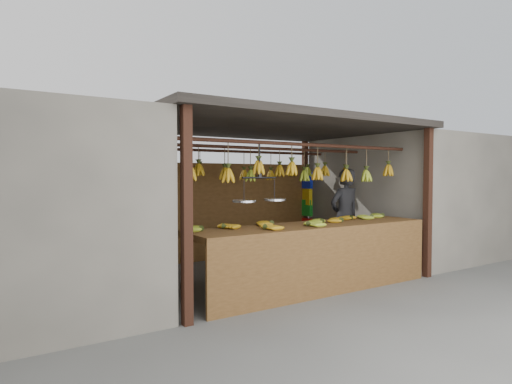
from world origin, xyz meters
TOP-DOWN VIEW (x-y plane):
  - ground at (0.00, 0.00)m, footprint 80.00×80.00m
  - stall at (0.00, 0.33)m, footprint 4.30×3.30m
  - neighbor_left at (-3.60, 0.00)m, footprint 3.00×3.00m
  - neighbor_right at (3.60, 0.00)m, footprint 3.00×3.00m
  - counter at (0.03, -1.23)m, footprint 3.62×0.82m
  - hanging_bananas at (0.00, 0.01)m, footprint 3.61×2.20m
  - balance_scale at (-0.77, -1.00)m, footprint 0.81×0.36m
  - vendor at (1.60, -0.11)m, footprint 0.63×0.42m
  - bag_bundles at (1.94, 1.35)m, footprint 0.08×0.26m

SIDE VIEW (x-z plane):
  - ground at x=0.00m, z-range 0.00..0.00m
  - counter at x=0.03m, z-range 0.23..1.19m
  - vendor at x=1.60m, z-range 0.00..1.69m
  - bag_bundles at x=1.94m, z-range 0.34..1.65m
  - neighbor_left at x=-3.60m, z-range 0.00..2.30m
  - neighbor_right at x=3.60m, z-range 0.00..2.30m
  - balance_scale at x=-0.77m, z-range 0.90..1.67m
  - hanging_bananas at x=0.00m, z-range 1.42..1.81m
  - stall at x=0.00m, z-range 0.77..3.17m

